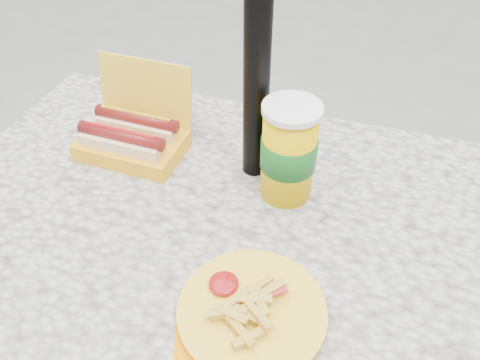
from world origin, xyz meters
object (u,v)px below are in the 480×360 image
(hotdog_box, at_px, (133,136))
(fries_plate, at_px, (250,315))
(soda_cup, at_px, (289,152))
(umbrella_pole, at_px, (259,7))

(hotdog_box, xyz_separation_m, fries_plate, (0.37, -0.33, -0.03))
(soda_cup, bearing_deg, fries_plate, -87.04)
(umbrella_pole, relative_size, hotdog_box, 9.72)
(hotdog_box, xyz_separation_m, soda_cup, (0.35, -0.03, 0.06))
(fries_plate, bearing_deg, hotdog_box, 138.27)
(umbrella_pole, distance_m, hotdog_box, 0.41)
(umbrella_pole, height_order, fries_plate, umbrella_pole)
(fries_plate, bearing_deg, umbrella_pole, 105.30)
(umbrella_pole, height_order, hotdog_box, umbrella_pole)
(fries_plate, xyz_separation_m, soda_cup, (-0.02, 0.30, 0.09))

